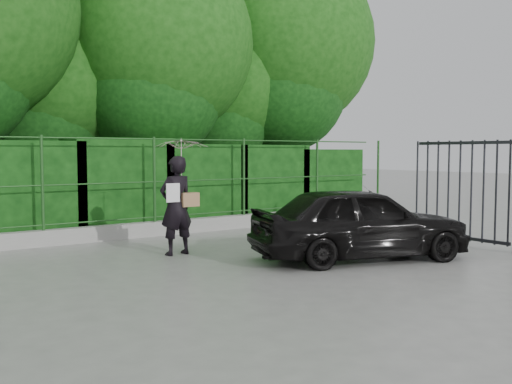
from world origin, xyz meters
TOP-DOWN VIEW (x-y plane):
  - ground at (0.00, 0.00)m, footprint 80.00×80.00m
  - kerb at (0.00, 4.50)m, footprint 14.00×0.25m
  - fence at (0.22, 4.50)m, footprint 14.13×0.06m
  - hedge at (-0.05, 5.50)m, footprint 14.20×1.20m
  - trees at (1.14, 7.74)m, footprint 17.10×6.15m
  - gate at (4.60, -0.72)m, footprint 0.22×2.33m
  - woman at (-0.20, 2.25)m, footprint 0.93×0.92m
  - car at (1.98, 0.07)m, footprint 3.89×2.52m

SIDE VIEW (x-z plane):
  - ground at x=0.00m, z-range 0.00..0.00m
  - kerb at x=0.00m, z-range 0.00..0.30m
  - car at x=1.98m, z-range 0.00..1.23m
  - hedge at x=-0.05m, z-range -0.05..2.03m
  - gate at x=4.60m, z-range 0.01..2.37m
  - fence at x=0.22m, z-range 0.30..2.10m
  - woman at x=-0.20m, z-range 0.30..2.32m
  - trees at x=1.14m, z-range 0.58..8.66m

